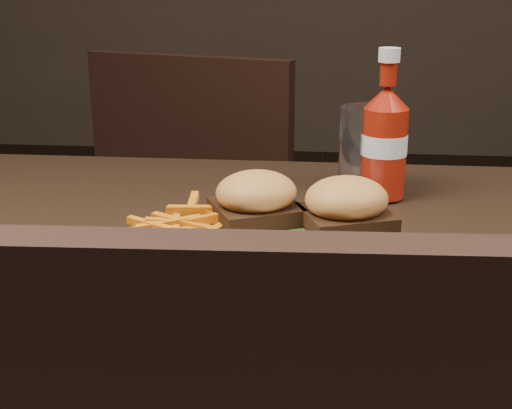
# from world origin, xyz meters

# --- Properties ---
(dining_table) EXTENTS (1.20, 0.80, 0.04)m
(dining_table) POSITION_xyz_m (0.00, 0.00, 0.73)
(dining_table) COLOR black
(dining_table) RESTS_ON ground
(chair_far) EXTENTS (0.53, 0.53, 0.04)m
(chair_far) POSITION_xyz_m (-0.22, 0.80, 0.43)
(chair_far) COLOR black
(chair_far) RESTS_ON ground
(plate) EXTENTS (0.29, 0.29, 0.01)m
(plate) POSITION_xyz_m (-0.09, 0.02, 0.76)
(plate) COLOR white
(plate) RESTS_ON dining_table
(sandwich_half_a) EXTENTS (0.10, 0.10, 0.02)m
(sandwich_half_a) POSITION_xyz_m (-0.09, 0.03, 0.77)
(sandwich_half_a) COLOR beige
(sandwich_half_a) RESTS_ON plate
(sandwich_half_b) EXTENTS (0.09, 0.09, 0.02)m
(sandwich_half_b) POSITION_xyz_m (0.00, 0.02, 0.77)
(sandwich_half_b) COLOR beige
(sandwich_half_b) RESTS_ON plate
(fries_pile) EXTENTS (0.14, 0.14, 0.05)m
(fries_pile) POSITION_xyz_m (-0.16, 0.02, 0.78)
(fries_pile) COLOR orange
(fries_pile) RESTS_ON plate
(ketchup_bottle) EXTENTS (0.06, 0.06, 0.11)m
(ketchup_bottle) POSITION_xyz_m (0.05, 0.23, 0.81)
(ketchup_bottle) COLOR maroon
(ketchup_bottle) RESTS_ON dining_table
(tumbler) EXTENTS (0.07, 0.07, 0.12)m
(tumbler) POSITION_xyz_m (0.03, 0.25, 0.81)
(tumbler) COLOR white
(tumbler) RESTS_ON dining_table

